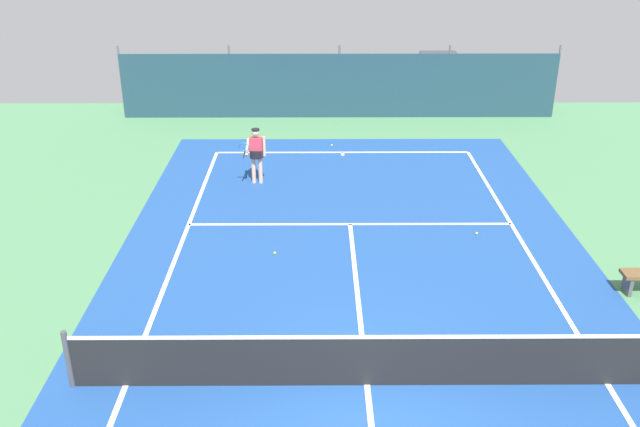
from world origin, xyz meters
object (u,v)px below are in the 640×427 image
at_px(tennis_player, 256,152).
at_px(tennis_ball_by_sideline, 275,253).
at_px(tennis_ball_midcourt, 332,145).
at_px(parked_car, 439,75).
at_px(tennis_net, 368,360).
at_px(tennis_ball_near_player, 477,233).

distance_m(tennis_player, tennis_ball_by_sideline, 4.63).
xyz_separation_m(tennis_player, tennis_ball_midcourt, (2.25, 3.29, -0.93)).
relative_size(tennis_player, tennis_ball_midcourt, 24.85).
distance_m(tennis_ball_midcourt, parked_car, 8.19).
relative_size(tennis_net, tennis_ball_midcourt, 153.33).
height_order(tennis_ball_near_player, tennis_ball_by_sideline, same).
bearing_deg(tennis_ball_midcourt, tennis_ball_near_player, -63.02).
bearing_deg(tennis_ball_by_sideline, tennis_ball_near_player, 11.69).
bearing_deg(tennis_ball_near_player, tennis_ball_by_sideline, -168.31).
bearing_deg(tennis_player, tennis_ball_by_sideline, 103.57).
bearing_deg(tennis_player, parked_car, -120.58).
xyz_separation_m(tennis_net, tennis_player, (-2.58, 9.26, 0.45)).
relative_size(tennis_ball_midcourt, parked_car, 0.02).
bearing_deg(tennis_net, tennis_player, 105.59).
bearing_deg(tennis_ball_by_sideline, tennis_player, 99.54).
bearing_deg(tennis_ball_midcourt, tennis_ball_by_sideline, -100.90).
bearing_deg(parked_car, tennis_player, 56.03).
height_order(tennis_player, tennis_ball_midcourt, tennis_player).
xyz_separation_m(tennis_net, tennis_ball_midcourt, (-0.34, 12.55, -0.48)).
xyz_separation_m(tennis_net, parked_car, (4.31, 19.25, 0.33)).
relative_size(tennis_ball_near_player, tennis_ball_midcourt, 1.00).
height_order(tennis_player, tennis_ball_by_sideline, tennis_player).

